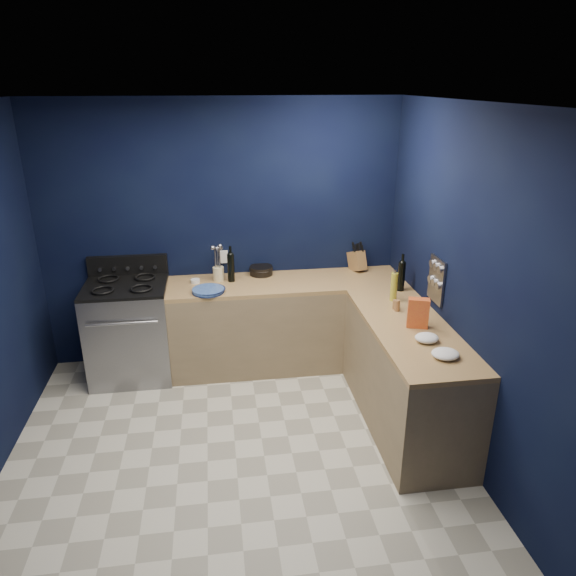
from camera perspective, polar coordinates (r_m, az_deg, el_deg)
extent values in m
cube|color=beige|center=(4.34, -5.59, -17.86)|extent=(3.50, 3.50, 0.02)
cube|color=silver|center=(3.36, -7.28, 19.21)|extent=(3.50, 3.50, 0.02)
cube|color=black|center=(5.32, -7.08, 5.68)|extent=(3.50, 0.02, 2.60)
cube|color=black|center=(4.09, 19.12, -0.28)|extent=(0.02, 3.50, 2.60)
cube|color=black|center=(2.15, -4.34, -20.40)|extent=(3.50, 0.02, 2.60)
cube|color=#867050|center=(5.36, -0.13, -3.96)|extent=(2.30, 0.63, 0.86)
cube|color=brown|center=(5.19, -0.14, 0.54)|extent=(2.30, 0.63, 0.04)
cube|color=#867050|center=(4.57, 12.52, -9.36)|extent=(0.63, 1.67, 0.86)
cube|color=brown|center=(4.36, 12.99, -4.27)|extent=(0.63, 1.67, 0.04)
cube|color=gray|center=(5.36, -16.57, -4.57)|extent=(0.76, 0.66, 0.92)
cube|color=black|center=(5.09, -17.01, -6.21)|extent=(0.59, 0.02, 0.42)
cube|color=black|center=(5.18, -17.12, 0.16)|extent=(0.76, 0.66, 0.03)
cube|color=black|center=(5.42, -16.81, 2.34)|extent=(0.76, 0.06, 0.20)
cube|color=gray|center=(4.58, 15.66, 0.83)|extent=(0.02, 0.28, 0.38)
cube|color=white|center=(5.36, -6.97, 3.35)|extent=(0.09, 0.02, 0.13)
cylinder|color=#2D458E|center=(4.95, -8.57, -0.27)|extent=(0.38, 0.38, 0.04)
cylinder|color=white|center=(5.21, -9.93, 0.75)|extent=(0.10, 0.10, 0.03)
cylinder|color=beige|center=(5.22, -7.47, 1.53)|extent=(0.12, 0.12, 0.14)
cylinder|color=black|center=(5.16, -6.14, 2.17)|extent=(0.09, 0.09, 0.28)
cylinder|color=black|center=(5.35, -2.90, 1.90)|extent=(0.29, 0.29, 0.09)
cube|color=brown|center=(5.50, 7.41, 2.91)|extent=(0.18, 0.26, 0.24)
cylinder|color=black|center=(5.02, 12.07, 1.21)|extent=(0.09, 0.09, 0.27)
cylinder|color=gold|center=(4.78, 11.30, 0.13)|extent=(0.07, 0.07, 0.26)
cylinder|color=olive|center=(4.59, 11.65, -1.85)|extent=(0.06, 0.06, 0.10)
cylinder|color=olive|center=(4.63, 11.42, -1.75)|extent=(0.05, 0.05, 0.08)
cube|color=red|center=(4.31, 13.79, -2.62)|extent=(0.18, 0.12, 0.24)
ellipsoid|color=white|center=(4.12, 14.68, -5.20)|extent=(0.21, 0.20, 0.06)
ellipsoid|color=white|center=(3.93, 16.54, -6.79)|extent=(0.23, 0.22, 0.06)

